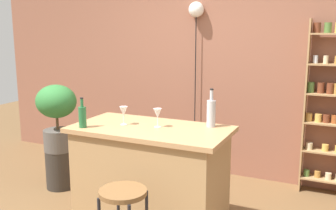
# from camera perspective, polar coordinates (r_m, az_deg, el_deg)

# --- Properties ---
(back_wall) EXTENTS (6.40, 0.10, 2.80)m
(back_wall) POSITION_cam_1_polar(r_m,az_deg,el_deg) (4.75, 6.60, 6.53)
(back_wall) COLOR #8C5642
(back_wall) RESTS_ON ground
(kitchen_counter) EXTENTS (1.36, 0.72, 0.95)m
(kitchen_counter) POSITION_cam_1_polar(r_m,az_deg,el_deg) (3.47, -2.53, -10.86)
(kitchen_counter) COLOR #A87F51
(kitchen_counter) RESTS_ON ground
(spice_shelf) EXTENTS (0.47, 0.18, 1.89)m
(spice_shelf) POSITION_cam_1_polar(r_m,az_deg,el_deg) (4.41, 22.61, 0.06)
(spice_shelf) COLOR #A87F51
(spice_shelf) RESTS_ON ground
(plant_stool) EXTENTS (0.31, 0.31, 0.44)m
(plant_stool) POSITION_cam_1_polar(r_m,az_deg,el_deg) (4.60, -15.74, -9.09)
(plant_stool) COLOR #2D2823
(plant_stool) RESTS_ON ground
(potted_plant) EXTENTS (0.46, 0.41, 0.75)m
(potted_plant) POSITION_cam_1_polar(r_m,az_deg,el_deg) (4.41, -16.19, -0.93)
(potted_plant) COLOR #514C47
(potted_plant) RESTS_ON plant_stool
(bottle_wine_red) EXTENTS (0.08, 0.08, 0.33)m
(bottle_wine_red) POSITION_cam_1_polar(r_m,az_deg,el_deg) (3.32, 6.42, -1.11)
(bottle_wine_red) COLOR #B2B2B7
(bottle_wine_red) RESTS_ON kitchen_counter
(bottle_vinegar) EXTENTS (0.07, 0.07, 0.26)m
(bottle_vinegar) POSITION_cam_1_polar(r_m,az_deg,el_deg) (3.37, -12.58, -1.64)
(bottle_vinegar) COLOR #236638
(bottle_vinegar) RESTS_ON kitchen_counter
(wine_glass_left) EXTENTS (0.07, 0.07, 0.16)m
(wine_glass_left) POSITION_cam_1_polar(r_m,az_deg,el_deg) (3.29, -1.56, -1.33)
(wine_glass_left) COLOR silver
(wine_glass_left) RESTS_ON kitchen_counter
(wine_glass_center) EXTENTS (0.07, 0.07, 0.16)m
(wine_glass_center) POSITION_cam_1_polar(r_m,az_deg,el_deg) (3.40, -6.60, -1.00)
(wine_glass_center) COLOR silver
(wine_glass_center) RESTS_ON kitchen_counter
(pendant_globe_light) EXTENTS (0.18, 0.18, 2.10)m
(pendant_globe_light) POSITION_cam_1_polar(r_m,az_deg,el_deg) (4.70, 4.20, 13.40)
(pendant_globe_light) COLOR black
(pendant_globe_light) RESTS_ON ground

